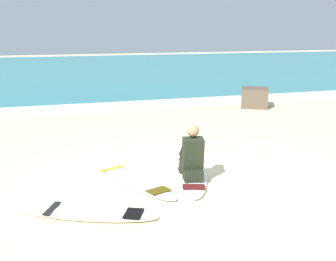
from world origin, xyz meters
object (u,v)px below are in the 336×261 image
at_px(surfboard_spare_near, 90,213).
at_px(surfer_seated, 192,157).
at_px(surfboard_spare_far, 132,180).
at_px(shoreline_rock, 255,98).
at_px(surfboard_main, 192,173).

bearing_deg(surfboard_spare_near, surfer_seated, 24.16).
height_order(surfer_seated, surfboard_spare_far, surfer_seated).
bearing_deg(surfboard_spare_far, shoreline_rock, 46.05).
bearing_deg(shoreline_rock, surfboard_spare_near, -133.01).
xyz_separation_m(surfboard_spare_near, surfboard_spare_far, (0.89, 1.15, -0.00)).
xyz_separation_m(surfboard_spare_near, shoreline_rock, (6.51, 6.98, 0.28)).
bearing_deg(surfer_seated, surfboard_spare_far, 162.18).
bearing_deg(surfboard_spare_far, surfboard_main, 1.87).
height_order(surfboard_spare_near, surfboard_spare_far, same).
xyz_separation_m(surfer_seated, surfboard_spare_near, (-1.86, -0.83, -0.40)).
distance_m(surfer_seated, surfboard_spare_far, 1.10).
relative_size(surfer_seated, surfboard_spare_near, 0.47).
relative_size(surfboard_main, shoreline_rock, 2.63).
distance_m(surfer_seated, shoreline_rock, 7.71).
relative_size(surfboard_main, surfer_seated, 2.70).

